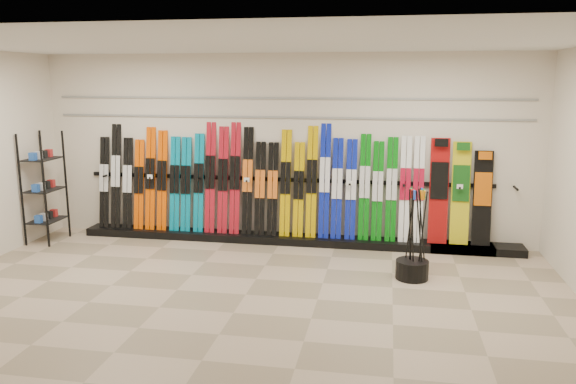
# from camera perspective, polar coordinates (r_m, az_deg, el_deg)

# --- Properties ---
(floor) EXTENTS (8.00, 8.00, 0.00)m
(floor) POSITION_cam_1_polar(r_m,az_deg,el_deg) (7.02, -4.33, -10.35)
(floor) COLOR gray
(floor) RESTS_ON ground
(back_wall) EXTENTS (8.00, 0.00, 8.00)m
(back_wall) POSITION_cam_1_polar(r_m,az_deg,el_deg) (9.03, -0.52, 4.43)
(back_wall) COLOR beige
(back_wall) RESTS_ON floor
(ceiling) EXTENTS (8.00, 8.00, 0.00)m
(ceiling) POSITION_cam_1_polar(r_m,az_deg,el_deg) (6.53, -4.74, 14.90)
(ceiling) COLOR silver
(ceiling) RESTS_ON back_wall
(ski_rack_base) EXTENTS (8.00, 0.40, 0.12)m
(ski_rack_base) POSITION_cam_1_polar(r_m,az_deg,el_deg) (9.07, 0.64, -4.84)
(ski_rack_base) COLOR black
(ski_rack_base) RESTS_ON floor
(skis) EXTENTS (5.37, 0.30, 1.81)m
(skis) POSITION_cam_1_polar(r_m,az_deg,el_deg) (9.07, -3.45, 0.82)
(skis) COLOR black
(skis) RESTS_ON ski_rack_base
(snowboards) EXTENTS (0.92, 0.25, 1.60)m
(snowboards) POSITION_cam_1_polar(r_m,az_deg,el_deg) (8.90, 17.01, -0.19)
(snowboards) COLOR #990C0C
(snowboards) RESTS_ON ski_rack_base
(accessory_rack) EXTENTS (0.40, 0.60, 1.77)m
(accessory_rack) POSITION_cam_1_polar(r_m,az_deg,el_deg) (9.81, -23.52, 0.42)
(accessory_rack) COLOR black
(accessory_rack) RESTS_ON floor
(pole_bin) EXTENTS (0.43, 0.43, 0.25)m
(pole_bin) POSITION_cam_1_polar(r_m,az_deg,el_deg) (7.66, 12.49, -7.70)
(pole_bin) COLOR black
(pole_bin) RESTS_ON floor
(ski_poles) EXTENTS (0.30, 0.26, 1.18)m
(ski_poles) POSITION_cam_1_polar(r_m,az_deg,el_deg) (7.56, 12.87, -4.13)
(ski_poles) COLOR black
(ski_poles) RESTS_ON pole_bin
(slatwall_rail_0) EXTENTS (7.60, 0.02, 0.03)m
(slatwall_rail_0) POSITION_cam_1_polar(r_m,az_deg,el_deg) (8.96, -0.55, 7.59)
(slatwall_rail_0) COLOR gray
(slatwall_rail_0) RESTS_ON back_wall
(slatwall_rail_1) EXTENTS (7.60, 0.02, 0.03)m
(slatwall_rail_1) POSITION_cam_1_polar(r_m,az_deg,el_deg) (8.94, -0.56, 9.51)
(slatwall_rail_1) COLOR gray
(slatwall_rail_1) RESTS_ON back_wall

